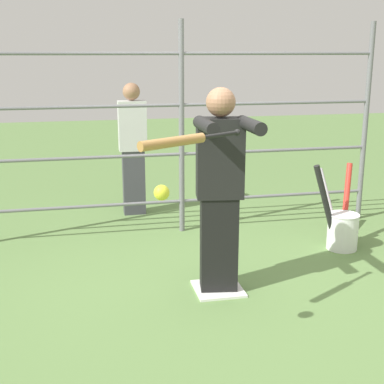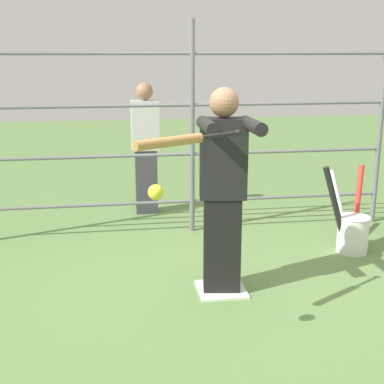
{
  "view_description": "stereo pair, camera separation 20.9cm",
  "coord_description": "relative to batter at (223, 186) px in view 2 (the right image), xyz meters",
  "views": [
    {
      "loc": [
        1.1,
        4.05,
        1.97
      ],
      "look_at": [
        0.31,
        0.4,
        0.98
      ],
      "focal_mm": 50.0,
      "sensor_mm": 36.0,
      "label": 1
    },
    {
      "loc": [
        0.9,
        4.09,
        1.97
      ],
      "look_at": [
        0.31,
        0.4,
        0.98
      ],
      "focal_mm": 50.0,
      "sensor_mm": 36.0,
      "label": 2
    }
  ],
  "objects": [
    {
      "name": "ground_plane",
      "position": [
        0.0,
        -0.02,
        -0.92
      ],
      "size": [
        24.0,
        24.0,
        0.0
      ],
      "primitive_type": "plane",
      "color": "#608447"
    },
    {
      "name": "batter",
      "position": [
        0.0,
        0.0,
        0.0
      ],
      "size": [
        0.43,
        0.61,
        1.7
      ],
      "color": "black",
      "rests_on": "ground"
    },
    {
      "name": "fence_backstop",
      "position": [
        0.0,
        -1.62,
        0.23
      ],
      "size": [
        4.43,
        0.06,
        2.3
      ],
      "color": "slate",
      "rests_on": "ground"
    },
    {
      "name": "home_plate",
      "position": [
        0.0,
        -0.02,
        -0.91
      ],
      "size": [
        0.4,
        0.4,
        0.02
      ],
      "color": "white",
      "rests_on": "ground"
    },
    {
      "name": "softball_in_flight",
      "position": [
        0.63,
        0.97,
        0.23
      ],
      "size": [
        0.1,
        0.1,
        0.1
      ],
      "color": "yellow"
    },
    {
      "name": "bystander_behind_fence",
      "position": [
        0.45,
        -2.4,
        -0.08
      ],
      "size": [
        0.33,
        0.21,
        1.61
      ],
      "color": "#3F3F47",
      "rests_on": "ground"
    },
    {
      "name": "bat_bucket",
      "position": [
        -1.49,
        -0.73,
        -0.68
      ],
      "size": [
        0.61,
        0.75,
        0.9
      ],
      "color": "white",
      "rests_on": "ground"
    },
    {
      "name": "baseball_bat_swinging",
      "position": [
        0.45,
        0.7,
        0.49
      ],
      "size": [
        0.78,
        0.48,
        0.07
      ],
      "color": "black"
    }
  ]
}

